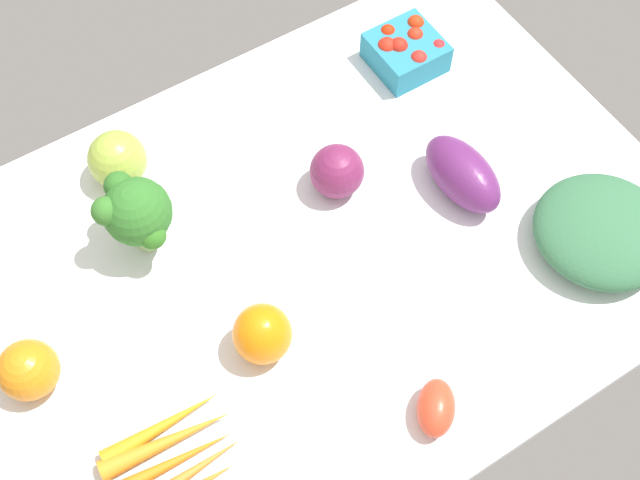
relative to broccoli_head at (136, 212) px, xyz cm
name	(u,v)px	position (x,y,z in cm)	size (l,w,h in cm)	color
tablecloth	(320,250)	(20.92, -13.79, -9.69)	(104.00, 76.00, 2.00)	white
broccoli_head	(136,212)	(0.00, 0.00, 0.00)	(10.52, 11.58, 13.54)	#96BE80
red_onion_near_basket	(337,171)	(28.60, -6.27, -4.64)	(8.08, 8.08, 8.08)	#752450
heirloom_tomato_green	(117,160)	(2.26, 12.58, -4.32)	(8.72, 8.72, 8.72)	#9AB340
eggplant	(463,174)	(44.00, -16.40, -4.84)	(14.62, 7.70, 7.70)	#622564
bell_pepper_orange	(262,334)	(6.23, -22.95, -4.23)	(7.86, 7.86, 8.91)	orange
roma_tomato	(436,408)	(20.10, -42.71, -6.24)	(7.73, 4.89, 4.89)	#DF4529
berry_basket	(406,50)	(51.34, 8.29, -5.64)	(10.74, 10.74, 6.33)	teal
carrot_bunch	(173,456)	(-10.96, -29.92, -7.43)	(18.51, 11.47, 2.81)	orange
leafy_greens_clump	(603,231)	(55.09, -34.60, -5.26)	(19.77, 19.11, 6.85)	#356D47
heirloom_tomato_orange	(28,370)	(-21.58, -11.07, -4.68)	(8.02, 8.02, 8.02)	orange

